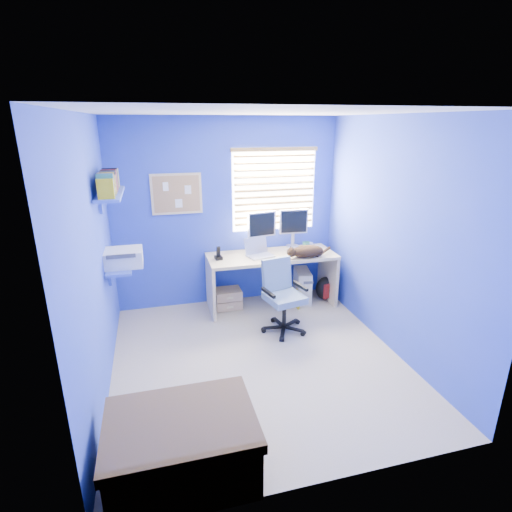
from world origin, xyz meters
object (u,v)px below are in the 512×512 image
object	(u,v)px
desk	(271,280)
cat	(307,251)
tower_pc	(302,285)
laptop	(260,248)
office_chair	(282,305)

from	to	relation	value
desk	cat	bearing A→B (deg)	-26.50
tower_pc	cat	bearing A→B (deg)	-90.93
laptop	tower_pc	distance (m)	0.90
tower_pc	office_chair	distance (m)	0.92
office_chair	desk	bearing A→B (deg)	84.31
laptop	cat	size ratio (longest dim) A/B	0.75
desk	laptop	world-z (taller)	laptop
desk	tower_pc	world-z (taller)	desk
cat	tower_pc	world-z (taller)	cat
tower_pc	office_chair	xyz separation A→B (m)	(-0.54, -0.73, 0.10)
desk	office_chair	bearing A→B (deg)	-95.69
laptop	office_chair	bearing A→B (deg)	-97.28
laptop	office_chair	xyz separation A→B (m)	(0.10, -0.65, -0.52)
tower_pc	office_chair	bearing A→B (deg)	-116.00
laptop	cat	xyz separation A→B (m)	(0.59, -0.18, -0.03)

